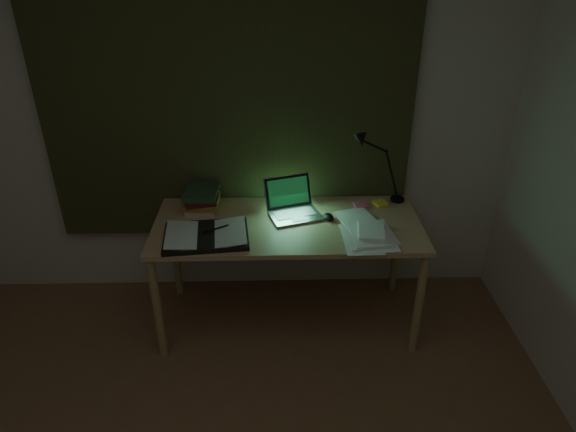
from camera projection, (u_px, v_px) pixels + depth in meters
name	position (u px, v px, depth m)	size (l,w,h in m)	color
wall_back	(228.00, 110.00, 3.07)	(3.50, 0.00, 2.50)	beige
curtain	(226.00, 79.00, 2.93)	(2.20, 0.06, 2.00)	#2D3219
desk	(287.00, 273.00, 3.14)	(1.55, 0.68, 0.71)	tan
laptop	(295.00, 201.00, 2.98)	(0.29, 0.33, 0.21)	#AEAFB3
open_textbook	(206.00, 235.00, 2.81)	(0.46, 0.33, 0.04)	silver
book_stack	(201.00, 199.00, 3.10)	(0.20, 0.24, 0.13)	silver
loose_papers	(362.00, 230.00, 2.88)	(0.33, 0.34, 0.02)	white
mouse	(329.00, 217.00, 3.00)	(0.05, 0.09, 0.03)	black
sticky_yellow	(380.00, 203.00, 3.17)	(0.08, 0.08, 0.02)	yellow
sticky_pink	(361.00, 205.00, 3.15)	(0.08, 0.08, 0.02)	#F25E89
desk_lamp	(401.00, 165.00, 3.11)	(0.32, 0.25, 0.48)	black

